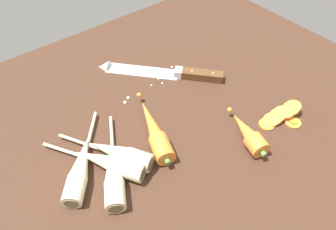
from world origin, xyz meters
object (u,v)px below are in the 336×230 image
object	(u,v)px
carrot_slice_stack	(280,115)
carrot_slice_stray_mid	(258,146)
carrot_slice_stray_near	(293,122)
whole_carrot	(154,131)
whole_carrot_second	(248,134)
chefs_knife	(157,72)
parsnip_mid_left	(80,168)
parsnip_mid_right	(114,173)
parsnip_back	(119,153)
parsnip_front	(109,163)

from	to	relation	value
carrot_slice_stack	carrot_slice_stray_mid	distance (cm)	11.05
carrot_slice_stack	carrot_slice_stray_near	distance (cm)	3.35
whole_carrot	whole_carrot_second	xyz separation A→B (cm)	(15.66, -13.48, 0.00)
whole_carrot	chefs_knife	bearing A→B (deg)	51.31
parsnip_mid_left	carrot_slice_stray_near	world-z (taller)	parsnip_mid_left
parsnip_mid_left	carrot_slice_stray_mid	distance (cm)	38.07
chefs_knife	whole_carrot_second	world-z (taller)	whole_carrot_second
whole_carrot	carrot_slice_stack	world-z (taller)	whole_carrot
parsnip_mid_right	carrot_slice_stack	world-z (taller)	parsnip_mid_right
carrot_slice_stray_near	parsnip_back	bearing A→B (deg)	156.06
whole_carrot	carrot_slice_stack	size ratio (longest dim) A/B	1.85
parsnip_mid_left	carrot_slice_stack	bearing A→B (deg)	-19.20
parsnip_mid_left	carrot_slice_stack	xyz separation A→B (cm)	(44.24, -15.41, -0.77)
whole_carrot	parsnip_mid_right	distance (cm)	13.34
parsnip_mid_right	parsnip_back	bearing A→B (deg)	44.46
parsnip_mid_right	carrot_slice_stray_near	bearing A→B (deg)	-17.91
parsnip_mid_right	carrot_slice_stray_mid	distance (cm)	31.63
parsnip_mid_left	carrot_slice_stack	size ratio (longest dim) A/B	1.74
carrot_slice_stray_near	carrot_slice_stray_mid	distance (cm)	12.01
chefs_knife	whole_carrot	size ratio (longest dim) A/B	1.33
parsnip_front	parsnip_back	world-z (taller)	same
whole_carrot_second	carrot_slice_stray_near	world-z (taller)	whole_carrot_second
parsnip_mid_left	parsnip_back	size ratio (longest dim) A/B	0.97
chefs_knife	parsnip_mid_left	size ratio (longest dim) A/B	1.41
carrot_slice_stray_near	parsnip_mid_right	bearing A→B (deg)	162.09
whole_carrot	carrot_slice_stray_near	distance (cm)	32.75
whole_carrot_second	parsnip_back	world-z (taller)	whole_carrot_second
chefs_knife	parsnip_back	world-z (taller)	parsnip_back
whole_carrot_second	chefs_knife	bearing A→B (deg)	92.90
carrot_slice_stack	parsnip_back	bearing A→B (deg)	159.32
whole_carrot_second	carrot_slice_stray_near	bearing A→B (deg)	-15.10
whole_carrot_second	parsnip_back	bearing A→B (deg)	152.07
carrot_slice_stray_mid	carrot_slice_stack	bearing A→B (deg)	13.39
parsnip_mid_right	parsnip_back	distance (cm)	4.85
carrot_slice_stray_mid	parsnip_mid_left	bearing A→B (deg)	151.83
parsnip_front	parsnip_mid_left	world-z (taller)	same
parsnip_mid_right	whole_carrot	bearing A→B (deg)	15.72
parsnip_back	parsnip_mid_right	bearing A→B (deg)	-135.54
chefs_knife	carrot_slice_stack	bearing A→B (deg)	-68.05
whole_carrot	carrot_slice_stray_near	size ratio (longest dim) A/B	5.63
parsnip_front	parsnip_mid_right	distance (cm)	2.77
parsnip_mid_right	carrot_slice_stray_mid	bearing A→B (deg)	-23.89
parsnip_back	carrot_slice_stack	world-z (taller)	parsnip_back
parsnip_mid_left	carrot_slice_stray_near	xyz separation A→B (cm)	(45.53, -18.38, -1.62)
carrot_slice_stack	chefs_knife	bearing A→B (deg)	111.95
parsnip_front	parsnip_mid_right	xyz separation A→B (cm)	(-0.50, -2.73, -0.00)
chefs_knife	carrot_slice_stray_mid	world-z (taller)	chefs_knife
chefs_knife	carrot_slice_stray_near	distance (cm)	37.14
whole_carrot	carrot_slice_stray_near	xyz separation A→B (cm)	(28.05, -16.83, -1.74)
whole_carrot	carrot_slice_stack	distance (cm)	30.15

